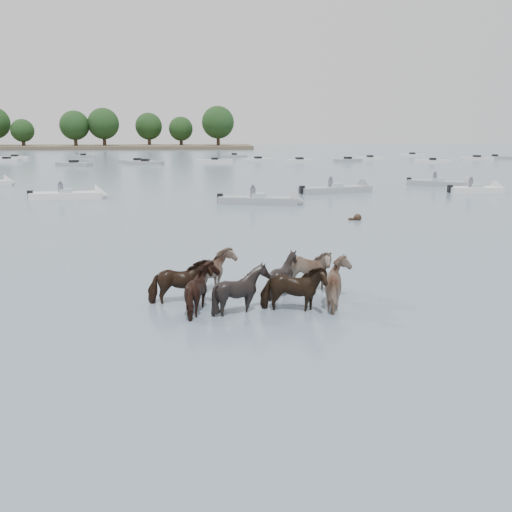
{
  "coord_description": "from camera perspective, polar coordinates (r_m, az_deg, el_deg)",
  "views": [
    {
      "loc": [
        -0.01,
        -14.82,
        4.68
      ],
      "look_at": [
        1.07,
        0.46,
        1.1
      ],
      "focal_mm": 37.08,
      "sensor_mm": 36.0,
      "label": 1
    }
  ],
  "objects": [
    {
      "name": "motorboat_b",
      "position": [
        35.65,
        1.56,
        5.98
      ],
      "size": [
        6.02,
        2.87,
        1.92
      ],
      "rotation": [
        0.0,
        0.0,
        -0.23
      ],
      "color": "gray",
      "rests_on": "ground"
    },
    {
      "name": "pony_herd",
      "position": [
        14.89,
        0.34,
        -3.02
      ],
      "size": [
        6.2,
        3.63,
        1.52
      ],
      "color": "black",
      "rests_on": "ground"
    },
    {
      "name": "motorboat_c",
      "position": [
        43.54,
        9.49,
        7.11
      ],
      "size": [
        6.59,
        3.48,
        1.92
      ],
      "rotation": [
        0.0,
        0.0,
        0.31
      ],
      "color": "gray",
      "rests_on": "ground"
    },
    {
      "name": "motorboat_e",
      "position": [
        50.48,
        20.0,
        7.31
      ],
      "size": [
        5.67,
        4.73,
        1.92
      ],
      "rotation": [
        0.0,
        0.0,
        -0.63
      ],
      "color": "gray",
      "rests_on": "ground"
    },
    {
      "name": "motorboat_d",
      "position": [
        46.06,
        23.35,
        6.55
      ],
      "size": [
        4.75,
        1.64,
        1.92
      ],
      "rotation": [
        0.0,
        0.0,
        -0.01
      ],
      "color": "silver",
      "rests_on": "ground"
    },
    {
      "name": "swimming_pony",
      "position": [
        29.64,
        10.81,
        4.04
      ],
      "size": [
        0.72,
        0.44,
        0.44
      ],
      "color": "black",
      "rests_on": "ground"
    },
    {
      "name": "motorboat_a",
      "position": [
        40.81,
        -18.66,
        6.21
      ],
      "size": [
        5.7,
        2.18,
        1.92
      ],
      "rotation": [
        0.0,
        0.0,
        0.11
      ],
      "color": "silver",
      "rests_on": "ground"
    },
    {
      "name": "ground",
      "position": [
        15.54,
        -3.83,
        -4.4
      ],
      "size": [
        400.0,
        400.0,
        0.0
      ],
      "primitive_type": "plane",
      "color": "slate",
      "rests_on": "ground"
    },
    {
      "name": "distant_flotilla",
      "position": [
        90.38,
        -3.75,
        10.33
      ],
      "size": [
        105.85,
        28.63,
        0.93
      ],
      "color": "silver",
      "rests_on": "ground"
    }
  ]
}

